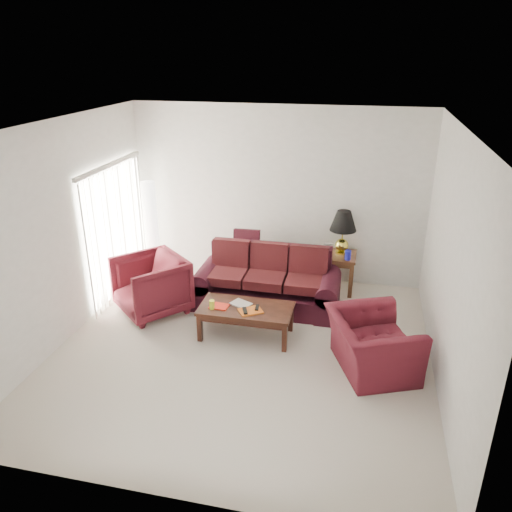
% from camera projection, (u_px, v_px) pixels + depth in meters
% --- Properties ---
extents(floor, '(5.00, 5.00, 0.00)m').
position_uv_depth(floor, '(242.00, 350.00, 6.82)').
color(floor, beige).
rests_on(floor, ground).
extents(blinds, '(0.10, 2.00, 2.16)m').
position_uv_depth(blinds, '(116.00, 231.00, 8.06)').
color(blinds, silver).
rests_on(blinds, ground).
extents(sofa, '(2.31, 1.07, 0.93)m').
position_uv_depth(sofa, '(267.00, 280.00, 7.81)').
color(sofa, black).
rests_on(sofa, ground).
extents(throw_pillow, '(0.46, 0.24, 0.47)m').
position_uv_depth(throw_pillow, '(247.00, 242.00, 8.55)').
color(throw_pillow, black).
rests_on(throw_pillow, sofa).
extents(end_table, '(0.61, 0.61, 0.65)m').
position_uv_depth(end_table, '(337.00, 272.00, 8.41)').
color(end_table, brown).
rests_on(end_table, ground).
extents(table_lamp, '(0.47, 0.47, 0.74)m').
position_uv_depth(table_lamp, '(343.00, 232.00, 8.19)').
color(table_lamp, '#DDCB45').
rests_on(table_lamp, end_table).
extents(clock, '(0.15, 0.05, 0.15)m').
position_uv_depth(clock, '(325.00, 253.00, 8.15)').
color(clock, '#AEADB2').
rests_on(clock, end_table).
extents(blue_canister, '(0.12, 0.12, 0.16)m').
position_uv_depth(blue_canister, '(348.00, 255.00, 8.05)').
color(blue_canister, '#171A9B').
rests_on(blue_canister, end_table).
extents(picture_frame, '(0.17, 0.19, 0.05)m').
position_uv_depth(picture_frame, '(329.00, 244.00, 8.51)').
color(picture_frame, '#B6B6BA').
rests_on(picture_frame, end_table).
extents(floor_lamp, '(0.36, 0.36, 1.77)m').
position_uv_depth(floor_lamp, '(151.00, 230.00, 8.70)').
color(floor_lamp, white).
rests_on(floor_lamp, ground).
extents(armchair_left, '(1.37, 1.38, 0.90)m').
position_uv_depth(armchair_left, '(151.00, 285.00, 7.66)').
color(armchair_left, '#481019').
rests_on(armchair_left, ground).
extents(armchair_right, '(1.33, 1.41, 0.73)m').
position_uv_depth(armchair_right, '(372.00, 344.00, 6.30)').
color(armchair_right, '#49111A').
rests_on(armchair_right, ground).
extents(coffee_table, '(1.46, 1.08, 0.46)m').
position_uv_depth(coffee_table, '(246.00, 321.00, 7.08)').
color(coffee_table, black).
rests_on(coffee_table, ground).
extents(magazine_red, '(0.28, 0.22, 0.01)m').
position_uv_depth(magazine_red, '(219.00, 306.00, 7.01)').
color(magazine_red, red).
rests_on(magazine_red, coffee_table).
extents(magazine_white, '(0.33, 0.30, 0.02)m').
position_uv_depth(magazine_white, '(241.00, 304.00, 7.08)').
color(magazine_white, beige).
rests_on(magazine_white, coffee_table).
extents(magazine_orange, '(0.39, 0.37, 0.02)m').
position_uv_depth(magazine_orange, '(250.00, 311.00, 6.88)').
color(magazine_orange, '#C75A17').
rests_on(magazine_orange, coffee_table).
extents(remote_a, '(0.12, 0.19, 0.02)m').
position_uv_depth(remote_a, '(245.00, 311.00, 6.85)').
color(remote_a, black).
rests_on(remote_a, coffee_table).
extents(remote_b, '(0.06, 0.16, 0.02)m').
position_uv_depth(remote_b, '(257.00, 307.00, 6.93)').
color(remote_b, black).
rests_on(remote_b, coffee_table).
extents(yellow_glass, '(0.08, 0.08, 0.13)m').
position_uv_depth(yellow_glass, '(212.00, 305.00, 6.93)').
color(yellow_glass, gold).
rests_on(yellow_glass, coffee_table).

